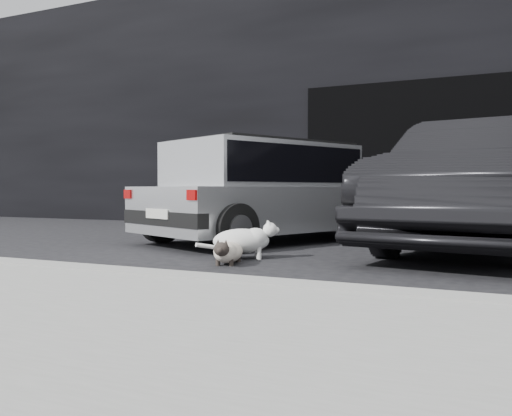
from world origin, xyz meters
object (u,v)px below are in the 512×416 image
at_px(cat_white, 245,240).
at_px(cat_siamese, 227,252).
at_px(second_car, 488,183).
at_px(silver_hatchback, 268,187).

bearing_deg(cat_white, cat_siamese, -29.65).
xyz_separation_m(second_car, cat_white, (-2.20, -1.87, -0.58)).
bearing_deg(silver_hatchback, cat_white, -49.09).
distance_m(silver_hatchback, cat_white, 1.94).
bearing_deg(cat_white, silver_hatchback, 163.59).
height_order(cat_siamese, cat_white, cat_white).
bearing_deg(cat_white, second_car, 97.62).
bearing_deg(cat_siamese, silver_hatchback, -89.88).
height_order(silver_hatchback, second_car, second_car).
xyz_separation_m(silver_hatchback, cat_white, (0.53, -1.79, -0.53)).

